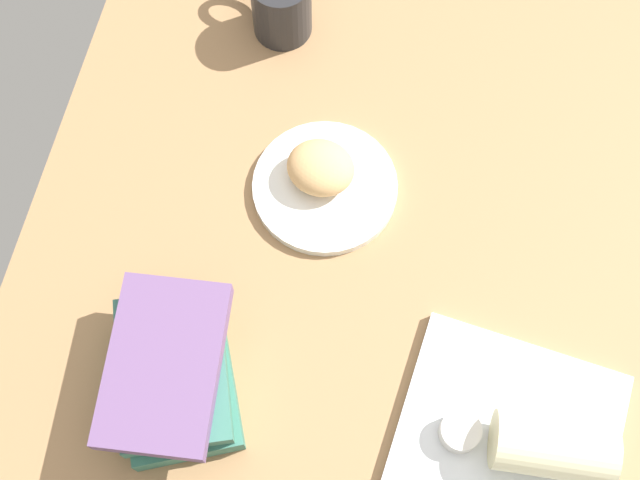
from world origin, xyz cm
name	(u,v)px	position (x,y,z in cm)	size (l,w,h in cm)	color
dining_table	(386,177)	(0.00, 0.00, 2.00)	(110.00, 90.00, 4.00)	#9E754C
round_plate	(325,187)	(4.37, -7.60, 4.70)	(19.08, 19.08, 1.40)	white
scone_pastry	(321,168)	(3.25, -8.41, 7.82)	(8.84, 7.93, 4.84)	#E0AB6D
square_plate	(505,445)	(32.84, 19.50, 4.80)	(24.98, 24.98, 1.60)	white
sauce_cup	(460,431)	(32.80, 13.88, 7.02)	(4.70, 4.70, 2.66)	silver
breakfast_wrap	(553,448)	(32.87, 24.00, 8.96)	(6.73, 6.73, 13.34)	beige
book_stack	(173,373)	(33.12, -19.79, 8.51)	(21.95, 18.86, 8.89)	#387260
coffee_mug	(279,4)	(-20.01, -19.01, 9.01)	(9.61, 12.43, 9.81)	#262628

